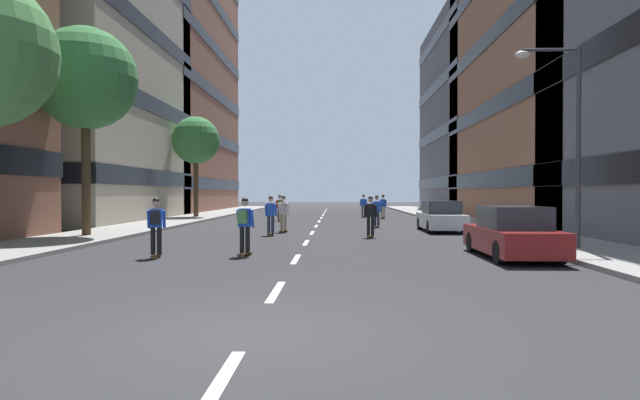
# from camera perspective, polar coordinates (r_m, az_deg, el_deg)

# --- Properties ---
(ground_plane) EXTENTS (148.23, 148.23, 0.00)m
(ground_plane) POSITION_cam_1_polar(r_m,az_deg,el_deg) (31.99, -0.30, -2.64)
(ground_plane) COLOR #28282B
(sidewalk_left) EXTENTS (3.62, 67.94, 0.14)m
(sidewalk_left) POSITION_cam_1_polar(r_m,az_deg,el_deg) (36.59, -14.92, -2.12)
(sidewalk_left) COLOR gray
(sidewalk_left) RESTS_ON ground_plane
(sidewalk_right) EXTENTS (3.62, 67.94, 0.14)m
(sidewalk_right) POSITION_cam_1_polar(r_m,az_deg,el_deg) (35.99, 14.95, -2.17)
(sidewalk_right) COLOR gray
(sidewalk_right) RESTS_ON ground_plane
(lane_markings) EXTENTS (0.16, 57.20, 0.01)m
(lane_markings) POSITION_cam_1_polar(r_m,az_deg,el_deg) (32.78, -0.24, -2.55)
(lane_markings) COLOR silver
(lane_markings) RESTS_ON ground_plane
(building_left_mid) EXTENTS (18.02, 17.74, 29.26)m
(building_left_mid) POSITION_cam_1_polar(r_m,az_deg,el_deg) (43.28, -29.30, 17.91)
(building_left_mid) COLOR #B2A893
(building_left_mid) RESTS_ON ground_plane
(building_left_far) EXTENTS (18.02, 23.74, 32.25)m
(building_left_far) POSITION_cam_1_polar(r_m,az_deg,el_deg) (59.82, -19.75, 14.58)
(building_left_far) COLOR brown
(building_left_far) RESTS_ON ground_plane
(building_right_mid) EXTENTS (18.02, 23.66, 27.85)m
(building_right_mid) POSITION_cam_1_polar(r_m,az_deg,el_deg) (41.96, 30.05, 17.45)
(building_right_mid) COLOR #9E6B51
(building_right_mid) RESTS_ON ground_plane
(building_right_far) EXTENTS (18.02, 20.03, 19.38)m
(building_right_far) POSITION_cam_1_polar(r_m,az_deg,el_deg) (57.80, 21.17, 8.56)
(building_right_far) COLOR slate
(building_right_far) RESTS_ON ground_plane
(parked_car_near) EXTENTS (1.82, 4.40, 1.52)m
(parked_car_near) POSITION_cam_1_polar(r_m,az_deg,el_deg) (26.86, 12.91, -1.83)
(parked_car_near) COLOR silver
(parked_car_near) RESTS_ON ground_plane
(parked_car_mid) EXTENTS (1.82, 4.40, 1.52)m
(parked_car_mid) POSITION_cam_1_polar(r_m,az_deg,el_deg) (16.57, 20.01, -3.48)
(parked_car_mid) COLOR maroon
(parked_car_mid) RESTS_ON ground_plane
(street_tree_mid) EXTENTS (4.25, 4.25, 8.70)m
(street_tree_mid) POSITION_cam_1_polar(r_m,az_deg,el_deg) (24.73, -23.96, 11.82)
(street_tree_mid) COLOR #4C3823
(street_tree_mid) RESTS_ON sidewalk_left
(street_tree_far) EXTENTS (3.52, 3.52, 7.45)m
(street_tree_far) POSITION_cam_1_polar(r_m,az_deg,el_deg) (40.75, -13.24, 6.23)
(street_tree_far) COLOR #4C3823
(street_tree_far) RESTS_ON sidewalk_left
(streetlamp_right) EXTENTS (2.13, 0.30, 6.50)m
(streetlamp_right) POSITION_cam_1_polar(r_m,az_deg,el_deg) (19.01, 25.08, 7.42)
(streetlamp_right) COLOR #3F3F44
(streetlamp_right) RESTS_ON sidewalk_right
(skater_0) EXTENTS (0.56, 0.92, 1.78)m
(skater_0) POSITION_cam_1_polar(r_m,az_deg,el_deg) (22.65, 5.47, -1.57)
(skater_0) COLOR brown
(skater_0) RESTS_ON ground_plane
(skater_1) EXTENTS (0.57, 0.92, 1.78)m
(skater_1) POSITION_cam_1_polar(r_m,az_deg,el_deg) (16.10, -8.14, -2.44)
(skater_1) COLOR brown
(skater_1) RESTS_ON ground_plane
(skater_2) EXTENTS (0.55, 0.92, 1.78)m
(skater_2) POSITION_cam_1_polar(r_m,az_deg,el_deg) (29.32, 6.13, -1.03)
(skater_2) COLOR brown
(skater_2) RESTS_ON ground_plane
(skater_3) EXTENTS (0.54, 0.90, 1.78)m
(skater_3) POSITION_cam_1_polar(r_m,az_deg,el_deg) (39.27, 6.81, -0.57)
(skater_3) COLOR brown
(skater_3) RESTS_ON ground_plane
(skater_4) EXTENTS (0.57, 0.92, 1.78)m
(skater_4) POSITION_cam_1_polar(r_m,az_deg,el_deg) (25.56, -3.99, -1.23)
(skater_4) COLOR brown
(skater_4) RESTS_ON ground_plane
(skater_5) EXTENTS (0.55, 0.91, 1.78)m
(skater_5) POSITION_cam_1_polar(r_m,az_deg,el_deg) (41.12, 4.71, -0.50)
(skater_5) COLOR brown
(skater_5) RESTS_ON ground_plane
(skater_6) EXTENTS (0.54, 0.91, 1.78)m
(skater_6) POSITION_cam_1_polar(r_m,az_deg,el_deg) (35.74, -4.36, -0.65)
(skater_6) COLOR brown
(skater_6) RESTS_ON ground_plane
(skater_7) EXTENTS (0.56, 0.92, 1.78)m
(skater_7) POSITION_cam_1_polar(r_m,az_deg,el_deg) (16.30, -17.27, -2.43)
(skater_7) COLOR brown
(skater_7) RESTS_ON ground_plane
(skater_8) EXTENTS (0.54, 0.91, 1.78)m
(skater_8) POSITION_cam_1_polar(r_m,az_deg,el_deg) (23.71, -5.33, -1.47)
(skater_8) COLOR brown
(skater_8) RESTS_ON ground_plane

